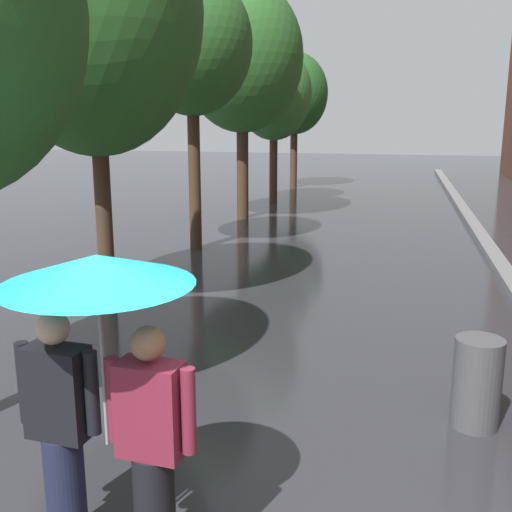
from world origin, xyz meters
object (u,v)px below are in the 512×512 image
street_tree_3 (242,57)px  couple_under_umbrella (101,358)px  street_tree_1 (92,11)px  street_tree_2 (192,45)px  street_tree_4 (274,94)px  street_tree_5 (295,94)px  litter_bin (477,383)px

street_tree_3 → couple_under_umbrella: bearing=-79.9°
street_tree_1 → street_tree_2: (0.04, 4.06, -0.04)m
street_tree_4 → street_tree_5: street_tree_5 is taller
litter_bin → street_tree_2: bearing=126.3°
street_tree_1 → street_tree_5: bearing=88.9°
street_tree_1 → street_tree_4: street_tree_1 is taller
couple_under_umbrella → street_tree_4: bearing=97.4°
street_tree_3 → street_tree_5: 7.26m
street_tree_3 → street_tree_2: bearing=-90.5°
street_tree_5 → street_tree_1: bearing=-91.1°
street_tree_1 → street_tree_4: 11.31m
street_tree_3 → litter_bin: size_ratio=7.23×
street_tree_2 → street_tree_3: size_ratio=0.90×
street_tree_1 → litter_bin: street_tree_1 is taller
street_tree_3 → street_tree_4: size_ratio=1.28×
street_tree_5 → couple_under_umbrella: size_ratio=2.45×
street_tree_4 → litter_bin: (4.62, -13.83, -2.93)m
street_tree_5 → couple_under_umbrella: (2.09, -20.12, -2.08)m
street_tree_1 → street_tree_2: size_ratio=1.10×
street_tree_5 → couple_under_umbrella: bearing=-84.1°
street_tree_1 → street_tree_3: bearing=89.5°
street_tree_3 → street_tree_5: street_tree_3 is taller
street_tree_5 → litter_bin: bearing=-75.5°
street_tree_4 → street_tree_3: bearing=-93.7°
street_tree_1 → litter_bin: size_ratio=7.18×
street_tree_3 → street_tree_1: bearing=-90.5°
litter_bin → couple_under_umbrella: bearing=-137.4°
street_tree_5 → street_tree_4: bearing=-90.1°
street_tree_2 → street_tree_5: street_tree_2 is taller
street_tree_2 → street_tree_3: bearing=89.5°
litter_bin → street_tree_3: bearing=114.5°
street_tree_1 → street_tree_5: street_tree_1 is taller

